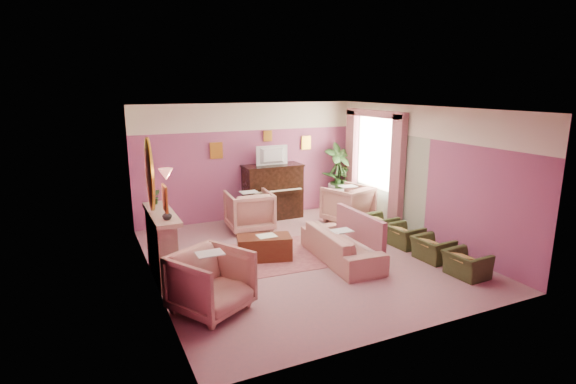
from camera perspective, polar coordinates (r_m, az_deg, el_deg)
name	(u,v)px	position (r m, az deg, el deg)	size (l,w,h in m)	color
floor	(304,257)	(8.66, 2.02, -8.27)	(5.50, 6.00, 0.01)	#A27176
ceiling	(305,108)	(8.06, 2.19, 10.56)	(5.50, 6.00, 0.01)	white
wall_back	(248,161)	(10.96, -5.06, 3.88)	(5.50, 0.02, 2.80)	#81446F
wall_front	(414,233)	(5.83, 15.66, -5.02)	(5.50, 0.02, 2.80)	#81446F
wall_left	(150,202)	(7.44, -17.11, -1.17)	(0.02, 6.00, 2.80)	#81446F
wall_right	(422,174)	(9.79, 16.61, 2.24)	(0.02, 6.00, 2.80)	#81446F
picture_rail_band	(248,117)	(10.82, -5.15, 9.50)	(5.50, 0.01, 0.65)	#F6EDCD
stripe_panel	(383,178)	(10.83, 11.91, 1.78)	(0.01, 3.00, 2.15)	#A2AD93
fireplace_surround	(162,247)	(7.90, -15.75, -6.70)	(0.30, 1.40, 1.10)	tan
fireplace_inset	(168,254)	(7.97, -14.97, -7.63)	(0.18, 0.72, 0.68)	black
fire_ember	(171,264)	(8.04, -14.61, -8.80)	(0.06, 0.54, 0.10)	#FF340B
mantel_shelf	(161,214)	(7.73, -15.79, -2.70)	(0.40, 1.55, 0.07)	tan
hearth	(175,274)	(8.12, -14.10, -10.10)	(0.55, 1.50, 0.02)	tan
mirror_frame	(150,174)	(7.56, -17.16, 2.16)	(0.04, 0.72, 1.20)	gold
mirror_glass	(151,174)	(7.56, -16.98, 2.17)	(0.01, 0.60, 1.06)	white
sconce_shade	(166,174)	(6.52, -15.26, 2.18)	(0.20, 0.20, 0.16)	#FF9372
piano	(273,192)	(10.99, -1.96, -0.03)	(1.40, 0.60, 1.30)	black
piano_keyshelf	(278,192)	(10.66, -1.22, -0.06)	(1.30, 0.12, 0.06)	black
piano_keys	(278,191)	(10.65, -1.22, 0.15)	(1.20, 0.08, 0.02)	#FFF0CF
piano_top	(272,166)	(10.86, -1.98, 3.36)	(1.45, 0.65, 0.04)	black
television	(273,154)	(10.77, -1.89, 4.84)	(0.80, 0.12, 0.48)	black
print_back_left	(216,151)	(10.63, -9.09, 5.22)	(0.30, 0.03, 0.38)	gold
print_back_right	(306,143)	(11.48, 2.30, 6.27)	(0.26, 0.03, 0.34)	gold
print_back_mid	(268,136)	(11.02, -2.59, 7.12)	(0.22, 0.03, 0.26)	gold
print_left_wall	(165,198)	(6.22, -15.36, -0.80)	(0.03, 0.28, 0.36)	gold
window_blind	(376,150)	(10.90, 11.13, 5.23)	(0.03, 1.40, 1.80)	beige
curtain_left	(397,174)	(10.20, 13.70, 2.28)	(0.16, 0.34, 2.60)	#9F5A65
curtain_right	(352,161)	(11.66, 8.08, 3.88)	(0.16, 0.34, 2.60)	#9F5A65
pelmet	(375,114)	(10.77, 10.99, 9.75)	(0.16, 2.20, 0.16)	#9F5A65
mantel_plant	(156,197)	(8.22, -16.44, -0.57)	(0.16, 0.16, 0.28)	#274A1E
mantel_vase	(167,215)	(7.23, -15.11, -2.86)	(0.16, 0.16, 0.16)	#F6EDCD
area_rug	(270,256)	(8.69, -2.28, -8.15)	(2.50, 1.80, 0.01)	#9E5256
coffee_table	(264,248)	(8.51, -3.04, -7.08)	(1.00, 0.50, 0.45)	#4F2412
table_paper	(267,236)	(8.45, -2.74, -5.56)	(0.35, 0.28, 0.01)	white
sofa	(341,239)	(8.44, 6.80, -5.99)	(0.67, 2.02, 0.81)	tan
sofa_throw	(360,227)	(8.59, 9.11, -4.37)	(0.10, 1.53, 0.56)	#9F5A65
floral_armchair_left	(249,209)	(10.11, -4.94, -2.14)	(0.96, 0.96, 1.00)	tan
floral_armchair_right	(348,202)	(10.73, 7.59, -1.30)	(0.96, 0.96, 1.00)	tan
floral_armchair_front	(211,279)	(6.62, -9.75, -10.83)	(0.96, 0.96, 1.00)	tan
olive_chair_a	(467,260)	(8.31, 21.75, -8.06)	(0.47, 0.67, 0.58)	#3A4321
olive_chair_b	(433,245)	(8.85, 17.91, -6.45)	(0.47, 0.67, 0.58)	#3A4321
olive_chair_c	(404,233)	(9.43, 14.54, -5.01)	(0.47, 0.67, 0.58)	#3A4321
olive_chair_d	(380,222)	(10.04, 11.58, -3.73)	(0.47, 0.67, 0.58)	#3A4321
side_table	(338,197)	(11.85, 6.34, -0.62)	(0.52, 0.52, 0.70)	silver
side_plant_big	(338,177)	(11.73, 6.41, 1.85)	(0.30, 0.30, 0.34)	#274A1E
side_plant_small	(344,179)	(11.72, 7.16, 1.66)	(0.16, 0.16, 0.28)	#274A1E
palm_pot	(337,204)	(11.82, 6.28, -1.54)	(0.34, 0.34, 0.34)	#9A4F29
palm_plant	(338,171)	(11.63, 6.40, 2.70)	(0.76, 0.76, 1.44)	#274A1E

